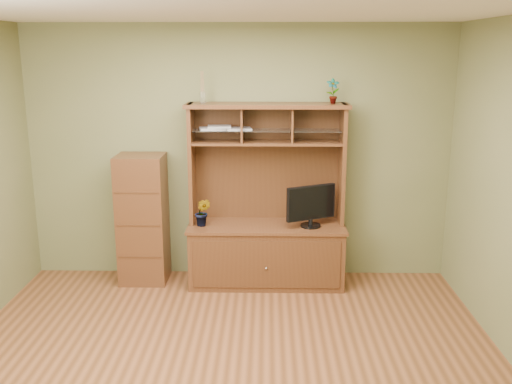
{
  "coord_description": "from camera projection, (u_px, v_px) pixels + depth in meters",
  "views": [
    {
      "loc": [
        0.31,
        -4.0,
        2.43
      ],
      "look_at": [
        0.2,
        1.2,
        1.13
      ],
      "focal_mm": 40.0,
      "sensor_mm": 36.0,
      "label": 1
    }
  ],
  "objects": [
    {
      "name": "top_plant",
      "position": [
        333.0,
        91.0,
        5.71
      ],
      "size": [
        0.14,
        0.1,
        0.25
      ],
      "primitive_type": "imported",
      "rotation": [
        0.0,
        0.0,
        0.05
      ],
      "color": "#326423",
      "rests_on": "media_hutch"
    },
    {
      "name": "room",
      "position": [
        225.0,
        202.0,
        4.15
      ],
      "size": [
        4.54,
        4.04,
        2.74
      ],
      "color": "#583219",
      "rests_on": "ground"
    },
    {
      "name": "media_hutch",
      "position": [
        266.0,
        235.0,
        6.02
      ],
      "size": [
        1.66,
        0.61,
        1.9
      ],
      "color": "#482514",
      "rests_on": "room"
    },
    {
      "name": "monitor",
      "position": [
        311.0,
        205.0,
        5.84
      ],
      "size": [
        0.51,
        0.28,
        0.43
      ],
      "rotation": [
        0.0,
        0.0,
        0.47
      ],
      "color": "black",
      "rests_on": "media_hutch"
    },
    {
      "name": "side_cabinet",
      "position": [
        143.0,
        219.0,
        6.03
      ],
      "size": [
        0.49,
        0.45,
        1.37
      ],
      "color": "#482514",
      "rests_on": "room"
    },
    {
      "name": "orchid_plant",
      "position": [
        203.0,
        212.0,
        5.88
      ],
      "size": [
        0.18,
        0.16,
        0.29
      ],
      "primitive_type": "imported",
      "rotation": [
        0.0,
        0.0,
        -0.2
      ],
      "color": "#325C1F",
      "rests_on": "media_hutch"
    },
    {
      "name": "reed_diffuser",
      "position": [
        202.0,
        91.0,
        5.74
      ],
      "size": [
        0.06,
        0.06,
        0.32
      ],
      "color": "silver",
      "rests_on": "media_hutch"
    },
    {
      "name": "magazines",
      "position": [
        223.0,
        128.0,
        5.83
      ],
      "size": [
        0.55,
        0.25,
        0.04
      ],
      "color": "#A1A0A5",
      "rests_on": "media_hutch"
    }
  ]
}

